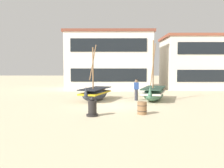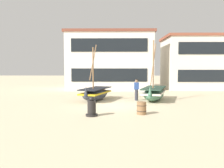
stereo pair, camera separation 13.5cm
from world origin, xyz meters
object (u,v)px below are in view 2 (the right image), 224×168
object	(u,v)px
fishing_boat_centre_large	(95,93)
fisherman_by_hull	(136,90)
harbor_building_main	(110,61)
capstan_winch	(92,108)
harbor_building_annex	(206,63)
wooden_barrel	(142,108)
fishing_boat_near_left	(154,93)

from	to	relation	value
fishing_boat_centre_large	fisherman_by_hull	world-z (taller)	fishing_boat_centre_large
fisherman_by_hull	harbor_building_main	distance (m)	10.29
capstan_winch	harbor_building_annex	size ratio (longest dim) A/B	0.10
fisherman_by_hull	wooden_barrel	bearing A→B (deg)	-92.19
capstan_winch	harbor_building_main	bearing A→B (deg)	87.87
fishing_boat_near_left	fisherman_by_hull	bearing A→B (deg)	-177.80
capstan_winch	harbor_building_main	distance (m)	15.86
fishing_boat_centre_large	fisherman_by_hull	distance (m)	3.24
fishing_boat_centre_large	harbor_building_main	size ratio (longest dim) A/B	0.43
fisherman_by_hull	harbor_building_annex	bearing A→B (deg)	47.97
fishing_boat_near_left	wooden_barrel	bearing A→B (deg)	-106.21
capstan_winch	fishing_boat_centre_large	bearing A→B (deg)	93.02
fishing_boat_centre_large	harbor_building_annex	bearing A→B (deg)	39.75
harbor_building_main	harbor_building_annex	distance (m)	11.98
fisherman_by_hull	harbor_building_annex	size ratio (longest dim) A/B	0.16
fishing_boat_centre_large	fishing_boat_near_left	bearing A→B (deg)	0.95
fishing_boat_centre_large	harbor_building_main	bearing A→B (deg)	84.77
harbor_building_annex	fisherman_by_hull	bearing A→B (deg)	-132.03
fishing_boat_near_left	fishing_boat_centre_large	bearing A→B (deg)	-179.05
fishing_boat_centre_large	capstan_winch	xyz separation A→B (m)	(0.31, -5.86, -0.13)
fishing_boat_centre_large	fisherman_by_hull	xyz separation A→B (m)	(3.23, 0.02, 0.28)
fishing_boat_centre_large	fisherman_by_hull	bearing A→B (deg)	0.41
fisherman_by_hull	capstan_winch	bearing A→B (deg)	-116.41
wooden_barrel	harbor_building_annex	bearing A→B (deg)	58.60
harbor_building_main	harbor_building_annex	world-z (taller)	harbor_building_main
wooden_barrel	harbor_building_main	bearing A→B (deg)	98.05
capstan_winch	harbor_building_annex	bearing A→B (deg)	52.86
fishing_boat_near_left	capstan_winch	bearing A→B (deg)	-125.94
wooden_barrel	fishing_boat_near_left	bearing A→B (deg)	73.79
fishing_boat_near_left	harbor_building_main	world-z (taller)	harbor_building_main
fishing_boat_near_left	fisherman_by_hull	distance (m)	1.41
fisherman_by_hull	capstan_winch	size ratio (longest dim) A/B	1.62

